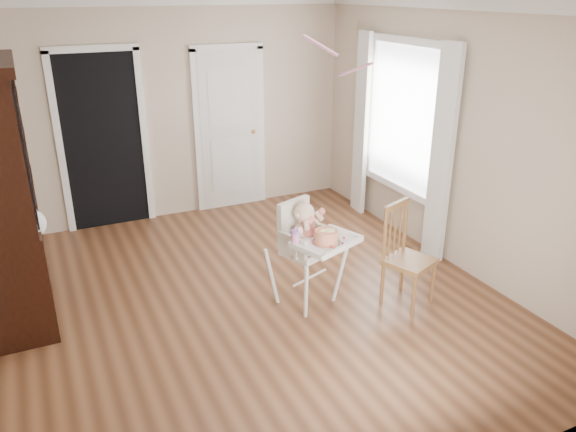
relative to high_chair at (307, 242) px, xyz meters
name	(u,v)px	position (x,y,z in m)	size (l,w,h in m)	color
floor	(253,299)	(-0.45, 0.25, -0.63)	(5.00, 5.00, 0.00)	#51301B
wall_back	(175,111)	(-0.45, 2.75, 0.72)	(4.50, 4.50, 0.00)	beige
wall_right	(453,137)	(1.80, 0.25, 0.72)	(5.00, 5.00, 0.00)	beige
crown_molding	(245,7)	(-0.45, 0.25, 2.01)	(4.50, 5.00, 0.12)	white
doorway	(103,138)	(-1.35, 2.73, 0.48)	(1.06, 0.05, 2.22)	black
closet_door	(230,131)	(0.25, 2.73, 0.40)	(0.96, 0.09, 2.13)	white
window_right	(400,128)	(1.73, 1.05, 0.66)	(0.13, 1.84, 2.30)	white
high_chair	(307,242)	(0.00, 0.00, 0.00)	(0.78, 0.87, 1.01)	white
baby	(305,227)	(-0.01, 0.02, 0.14)	(0.33, 0.24, 0.44)	beige
cake	(326,237)	(0.07, -0.24, 0.14)	(0.26, 0.26, 0.12)	silver
sippy_cup	(295,237)	(-0.20, -0.16, 0.15)	(0.07, 0.07, 0.18)	pink
china_cabinet	(2,198)	(-2.43, 0.92, 0.51)	(0.60, 1.35, 2.27)	black
dining_chair	(407,258)	(0.85, -0.38, -0.17)	(0.51, 0.51, 0.97)	brown
streamer	(320,45)	(0.31, 0.40, 1.68)	(0.03, 0.50, 0.02)	pink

